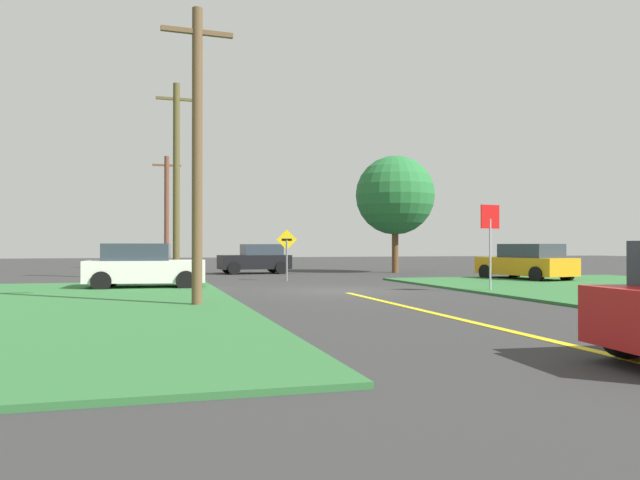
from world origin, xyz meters
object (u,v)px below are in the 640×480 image
(car_approaching_junction, at_px, (256,259))
(oak_tree_left, at_px, (395,195))
(stop_sign, at_px, (490,230))
(car_on_crossroad, at_px, (526,262))
(direction_sign, at_px, (287,249))
(utility_pole_near, at_px, (197,152))
(utility_pole_far, at_px, (167,211))
(parked_car_near_building, at_px, (144,267))
(utility_pole_mid, at_px, (176,179))

(car_approaching_junction, relative_size, oak_tree_left, 0.59)
(stop_sign, relative_size, oak_tree_left, 0.44)
(oak_tree_left, bearing_deg, stop_sign, -100.36)
(car_on_crossroad, bearing_deg, direction_sign, 63.81)
(utility_pole_near, distance_m, utility_pole_far, 25.69)
(parked_car_near_building, distance_m, oak_tree_left, 17.39)
(utility_pole_far, distance_m, oak_tree_left, 15.02)
(utility_pole_near, bearing_deg, utility_pole_far, 89.79)
(car_on_crossroad, bearing_deg, oak_tree_left, 3.99)
(stop_sign, relative_size, car_on_crossroad, 0.61)
(parked_car_near_building, relative_size, utility_pole_mid, 0.48)
(car_approaching_junction, bearing_deg, direction_sign, 86.93)
(car_approaching_junction, xyz_separation_m, oak_tree_left, (7.81, -1.00, 3.60))
(utility_pole_near, bearing_deg, utility_pole_mid, 89.57)
(utility_pole_near, xyz_separation_m, oak_tree_left, (12.46, 17.19, 0.49))
(car_approaching_junction, xyz_separation_m, utility_pole_far, (-4.55, 7.50, 2.97))
(direction_sign, bearing_deg, oak_tree_left, 39.26)
(utility_pole_mid, xyz_separation_m, oak_tree_left, (12.36, 4.34, -0.14))
(stop_sign, relative_size, utility_pole_far, 0.40)
(car_on_crossroad, relative_size, utility_pole_far, 0.65)
(car_on_crossroad, bearing_deg, utility_pole_far, 28.90)
(stop_sign, xyz_separation_m, utility_pole_near, (-9.78, -2.55, 1.85))
(utility_pole_far, relative_size, direction_sign, 3.25)
(car_on_crossroad, bearing_deg, utility_pole_mid, 61.15)
(parked_car_near_building, xyz_separation_m, utility_pole_near, (1.29, -7.16, 3.11))
(oak_tree_left, bearing_deg, direction_sign, -140.74)
(oak_tree_left, bearing_deg, utility_pole_far, 145.50)
(utility_pole_mid, bearing_deg, direction_sign, -23.04)
(stop_sign, distance_m, car_approaching_junction, 16.52)
(car_on_crossroad, height_order, utility_pole_far, utility_pole_far)
(stop_sign, xyz_separation_m, car_on_crossroad, (5.16, 5.63, -1.25))
(utility_pole_near, relative_size, utility_pole_mid, 0.85)
(parked_car_near_building, bearing_deg, oak_tree_left, 40.99)
(car_on_crossroad, bearing_deg, utility_pole_near, 107.29)
(utility_pole_mid, bearing_deg, utility_pole_near, -90.43)
(stop_sign, bearing_deg, car_on_crossroad, -144.45)
(utility_pole_near, xyz_separation_m, utility_pole_mid, (0.10, 12.84, 0.63))
(direction_sign, bearing_deg, car_approaching_junction, 90.68)
(utility_pole_near, height_order, oak_tree_left, utility_pole_near)
(stop_sign, distance_m, utility_pole_near, 10.28)
(parked_car_near_building, bearing_deg, utility_pole_far, 90.62)
(stop_sign, height_order, car_on_crossroad, stop_sign)
(parked_car_near_building, xyz_separation_m, direction_sign, (6.02, 3.71, 0.59))
(stop_sign, distance_m, parked_car_near_building, 12.06)
(car_on_crossroad, height_order, utility_pole_near, utility_pole_near)
(stop_sign, height_order, direction_sign, stop_sign)
(stop_sign, bearing_deg, utility_pole_mid, -58.71)
(utility_pole_near, distance_m, direction_sign, 12.12)
(car_approaching_junction, distance_m, utility_pole_far, 9.26)
(direction_sign, height_order, oak_tree_left, oak_tree_left)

